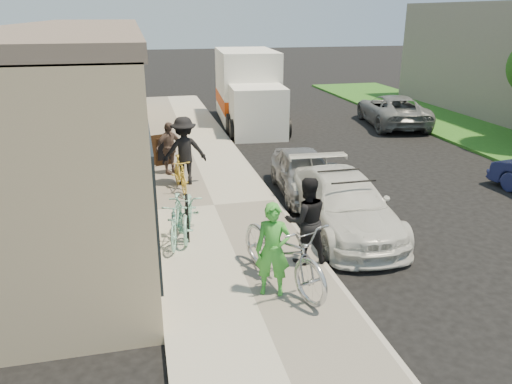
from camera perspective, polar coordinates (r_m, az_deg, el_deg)
ground at (r=10.06m, az=9.33°, el=-7.37°), size 120.00×120.00×0.00m
sidewalk at (r=12.18m, az=-4.80°, el=-1.80°), size 3.00×34.00×0.15m
curb at (r=12.48m, az=2.25°, el=-1.24°), size 0.12×34.00×0.13m
storefront at (r=16.47m, az=-19.16°, el=10.29°), size 3.60×20.00×4.22m
bike_rack at (r=10.34m, az=-7.88°, el=-2.46°), size 0.11×0.61×0.85m
sandwich_board at (r=15.46m, az=-10.62°, el=4.70°), size 0.68×0.68×0.88m
sedan_white at (r=11.07m, az=9.93°, el=-1.29°), size 1.97×4.35×1.28m
sedan_silver at (r=13.13m, az=5.47°, el=2.18°), size 1.72×3.57×1.18m
moving_truck at (r=21.62m, az=-0.86°, el=11.34°), size 2.76×6.34×3.04m
far_car_gray at (r=22.17m, az=15.31°, el=9.02°), size 2.93×4.96×1.29m
tandem_bike at (r=8.48m, az=3.11°, el=-6.66°), size 1.55×2.52×1.25m
woman_rider at (r=8.11m, az=1.95°, el=-6.62°), size 0.67×0.56×1.58m
man_standing at (r=9.16m, az=5.76°, el=-3.25°), size 0.82×0.65×1.65m
cruiser_bike_a at (r=10.17m, az=-9.09°, el=-3.19°), size 0.75×1.62×0.94m
cruiser_bike_b at (r=10.54m, az=-7.77°, el=-2.17°), size 0.93×1.93×0.97m
cruiser_bike_c at (r=13.14m, az=-8.67°, el=2.08°), size 0.58×1.52×0.89m
bystander_a at (r=13.49m, az=-8.20°, el=4.67°), size 1.23×0.76×1.84m
bystander_b at (r=14.51m, az=-9.91°, el=4.97°), size 0.94×0.77×1.50m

